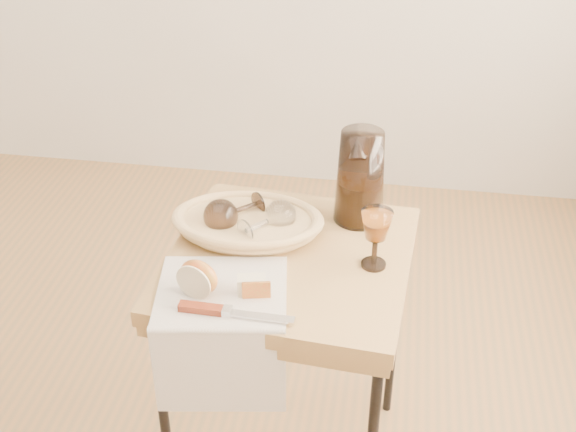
% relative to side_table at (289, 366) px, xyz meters
% --- Properties ---
extents(side_table, '(0.59, 0.59, 0.70)m').
position_rel_side_table_xyz_m(side_table, '(0.00, 0.00, 0.00)').
color(side_table, brown).
rests_on(side_table, floor).
extents(tea_towel, '(0.31, 0.29, 0.01)m').
position_rel_side_table_xyz_m(tea_towel, '(-0.12, -0.16, 0.35)').
color(tea_towel, white).
rests_on(tea_towel, side_table).
extents(bread_basket, '(0.33, 0.24, 0.05)m').
position_rel_side_table_xyz_m(bread_basket, '(-0.11, 0.07, 0.37)').
color(bread_basket, '#B3884C').
rests_on(bread_basket, side_table).
extents(goblet_lying_a, '(0.16, 0.15, 0.08)m').
position_rel_side_table_xyz_m(goblet_lying_a, '(-0.14, 0.09, 0.40)').
color(goblet_lying_a, '#433226').
rests_on(goblet_lying_a, bread_basket).
extents(goblet_lying_b, '(0.14, 0.14, 0.08)m').
position_rel_side_table_xyz_m(goblet_lying_b, '(-0.06, 0.05, 0.40)').
color(goblet_lying_b, white).
rests_on(goblet_lying_b, bread_basket).
extents(pitcher, '(0.20, 0.27, 0.28)m').
position_rel_side_table_xyz_m(pitcher, '(0.14, 0.18, 0.47)').
color(pitcher, black).
rests_on(pitcher, side_table).
extents(wine_goblet, '(0.08, 0.08, 0.15)m').
position_rel_side_table_xyz_m(wine_goblet, '(0.19, -0.01, 0.42)').
color(wine_goblet, white).
rests_on(wine_goblet, side_table).
extents(apple_half, '(0.10, 0.07, 0.08)m').
position_rel_side_table_xyz_m(apple_half, '(-0.17, -0.17, 0.40)').
color(apple_half, '#B02009').
rests_on(apple_half, tea_towel).
extents(apple_wedge, '(0.07, 0.04, 0.04)m').
position_rel_side_table_xyz_m(apple_wedge, '(-0.06, -0.16, 0.38)').
color(apple_wedge, beige).
rests_on(apple_wedge, tea_towel).
extents(table_knife, '(0.24, 0.03, 0.02)m').
position_rel_side_table_xyz_m(table_knife, '(-0.08, -0.23, 0.36)').
color(table_knife, silver).
rests_on(table_knife, tea_towel).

